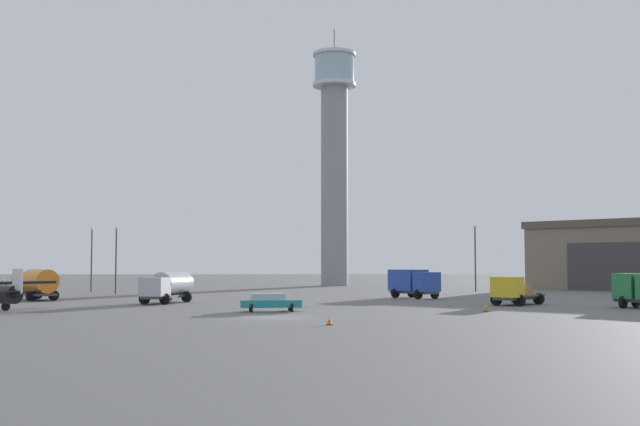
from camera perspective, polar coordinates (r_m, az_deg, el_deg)
ground_plane at (r=52.36m, az=-3.57°, el=-7.70°), size 400.00×400.00×0.00m
control_tower at (r=126.72m, az=1.07°, el=4.46°), size 7.07×7.07×42.26m
truck_fuel_tanker_orange at (r=81.02m, az=-20.23°, el=-4.88°), size 5.85×6.48×3.04m
truck_fuel_tanker_silver at (r=72.13m, az=-11.16°, el=-5.28°), size 4.26×7.24×2.84m
truck_box_blue at (r=81.14m, az=6.90°, el=-5.08°), size 5.03×6.07×2.96m
truck_flatbed_yellow at (r=69.10m, az=14.09°, el=-5.63°), size 5.74×6.01×2.47m
car_teal at (r=58.66m, az=-3.72°, el=-6.55°), size 4.70×2.54×1.37m
light_post_west at (r=101.36m, az=11.38°, el=-2.82°), size 0.44×0.44×8.54m
light_post_east at (r=102.77m, az=-16.50°, el=-2.85°), size 0.44×0.44×8.20m
light_post_north at (r=94.56m, az=-14.82°, el=-2.89°), size 0.44×0.44×7.98m
traffic_cone_near_left at (r=60.00m, az=12.13°, el=-6.80°), size 0.36×0.36×0.68m
traffic_cone_near_right at (r=45.96m, az=0.70°, el=-7.91°), size 0.36×0.36×0.58m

